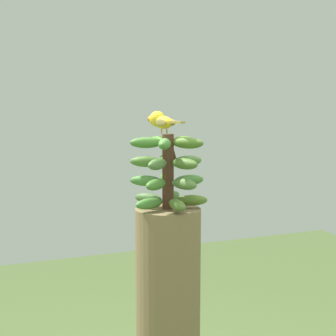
{
  "coord_description": "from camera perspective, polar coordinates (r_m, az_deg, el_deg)",
  "views": [
    {
      "loc": [
        -0.64,
        -1.61,
        1.75
      ],
      "look_at": [
        0.0,
        0.0,
        1.54
      ],
      "focal_mm": 51.68,
      "sensor_mm": 36.0,
      "label": 1
    }
  ],
  "objects": [
    {
      "name": "banana_bunch",
      "position": [
        1.75,
        0.01,
        -0.41
      ],
      "size": [
        0.29,
        0.29,
        0.27
      ],
      "color": "#4C2D1E",
      "rests_on": "banana_tree"
    },
    {
      "name": "perched_bird",
      "position": [
        1.8,
        -0.83,
        5.6
      ],
      "size": [
        0.08,
        0.2,
        0.08
      ],
      "color": "#C68933",
      "rests_on": "banana_bunch"
    }
  ]
}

